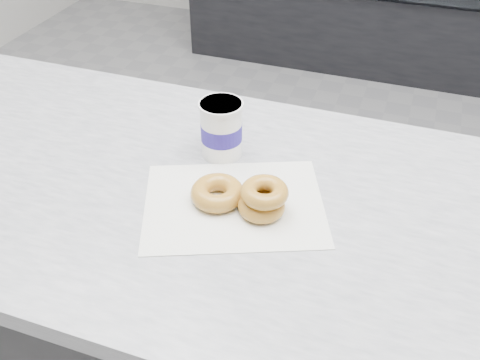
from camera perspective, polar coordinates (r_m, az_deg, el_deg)
The scene contains 6 objects.
ground at distance 2.08m, azimuth 6.32°, elevation -11.06°, with size 5.00×5.00×0.00m, color gray.
counter at distance 1.36m, azimuth 1.15°, elevation -16.74°, with size 3.06×0.76×0.90m.
wax_paper at distance 1.02m, azimuth -0.65°, elevation -2.58°, with size 0.34×0.26×0.00m, color silver.
donut_single at distance 1.02m, azimuth -2.45°, elevation -1.37°, with size 0.10×0.10×0.04m, color gold.
donut_stack at distance 0.98m, azimuth 2.47°, elevation -2.03°, with size 0.12×0.12×0.06m.
coffee_cup at distance 1.12m, azimuth -1.99°, elevation 5.51°, with size 0.09×0.09×0.12m.
Camera 1 is at (0.24, -1.35, 1.57)m, focal length 40.00 mm.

